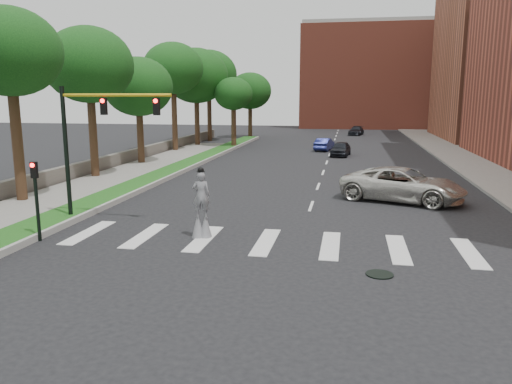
% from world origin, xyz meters
% --- Properties ---
extents(ground_plane, '(160.00, 160.00, 0.00)m').
position_xyz_m(ground_plane, '(0.00, 0.00, 0.00)').
color(ground_plane, black).
rests_on(ground_plane, ground).
extents(grass_median, '(2.00, 60.00, 0.25)m').
position_xyz_m(grass_median, '(-11.50, 20.00, 0.12)').
color(grass_median, '#195016').
rests_on(grass_median, ground).
extents(median_curb, '(0.20, 60.00, 0.28)m').
position_xyz_m(median_curb, '(-10.45, 20.00, 0.14)').
color(median_curb, '#999994').
rests_on(median_curb, ground).
extents(sidewalk_left, '(4.00, 60.00, 0.18)m').
position_xyz_m(sidewalk_left, '(-14.50, 10.00, 0.09)').
color(sidewalk_left, gray).
rests_on(sidewalk_left, ground).
extents(sidewalk_right, '(5.00, 90.00, 0.18)m').
position_xyz_m(sidewalk_right, '(12.50, 25.00, 0.09)').
color(sidewalk_right, gray).
rests_on(sidewalk_right, ground).
extents(stone_wall, '(0.50, 56.00, 1.10)m').
position_xyz_m(stone_wall, '(-17.00, 22.00, 0.55)').
color(stone_wall, '#58524B').
rests_on(stone_wall, ground).
extents(manhole, '(0.90, 0.90, 0.04)m').
position_xyz_m(manhole, '(3.00, -2.00, 0.02)').
color(manhole, black).
rests_on(manhole, ground).
extents(building_far, '(16.00, 22.00, 20.00)m').
position_xyz_m(building_far, '(22.00, 54.00, 10.00)').
color(building_far, '#A6563D').
rests_on(building_far, ground).
extents(building_backdrop, '(26.00, 14.00, 18.00)m').
position_xyz_m(building_backdrop, '(6.00, 78.00, 9.00)').
color(building_backdrop, '#9C4331').
rests_on(building_backdrop, ground).
extents(traffic_signal, '(5.30, 0.23, 6.20)m').
position_xyz_m(traffic_signal, '(-9.78, 3.00, 4.15)').
color(traffic_signal, black).
rests_on(traffic_signal, ground).
extents(secondary_signal, '(0.25, 0.21, 3.23)m').
position_xyz_m(secondary_signal, '(-10.30, -0.50, 1.95)').
color(secondary_signal, black).
rests_on(secondary_signal, ground).
extents(stilt_performer, '(0.83, 0.60, 2.94)m').
position_xyz_m(stilt_performer, '(-4.00, 1.20, 1.22)').
color(stilt_performer, '#372316').
rests_on(stilt_performer, ground).
extents(suv_crossing, '(7.36, 5.19, 1.86)m').
position_xyz_m(suv_crossing, '(4.88, 10.23, 0.93)').
color(suv_crossing, beige).
rests_on(suv_crossing, ground).
extents(car_near, '(2.14, 4.29, 1.40)m').
position_xyz_m(car_near, '(1.09, 31.12, 0.70)').
color(car_near, black).
rests_on(car_near, ground).
extents(car_mid, '(2.11, 4.21, 1.33)m').
position_xyz_m(car_mid, '(-0.71, 35.80, 0.66)').
color(car_mid, navy).
rests_on(car_mid, ground).
extents(car_far, '(2.58, 4.70, 1.29)m').
position_xyz_m(car_far, '(2.88, 58.22, 0.64)').
color(car_far, black).
rests_on(car_far, ground).
extents(tree_1, '(5.41, 5.41, 10.32)m').
position_xyz_m(tree_1, '(-15.66, 5.98, 7.95)').
color(tree_1, '#372316').
rests_on(tree_1, ground).
extents(tree_2, '(6.09, 6.09, 10.44)m').
position_xyz_m(tree_2, '(-15.80, 14.37, 7.80)').
color(tree_2, '#372316').
rests_on(tree_2, ground).
extents(tree_3, '(5.76, 5.76, 8.97)m').
position_xyz_m(tree_3, '(-15.57, 21.91, 6.48)').
color(tree_3, '#372316').
rests_on(tree_3, ground).
extents(tree_4, '(6.17, 6.17, 11.17)m').
position_xyz_m(tree_4, '(-16.10, 31.98, 8.49)').
color(tree_4, '#372316').
rests_on(tree_4, ground).
extents(tree_5, '(7.14, 7.14, 11.50)m').
position_xyz_m(tree_5, '(-15.92, 44.65, 8.43)').
color(tree_5, '#372316').
rests_on(tree_5, ground).
extents(tree_6, '(4.27, 4.27, 7.82)m').
position_xyz_m(tree_6, '(-10.94, 36.99, 5.92)').
color(tree_6, '#372316').
rests_on(tree_6, ground).
extents(tree_7, '(5.88, 5.88, 8.94)m').
position_xyz_m(tree_7, '(-11.78, 50.72, 6.40)').
color(tree_7, '#372316').
rests_on(tree_7, ground).
extents(tree_8, '(7.30, 7.30, 11.12)m').
position_xyz_m(tree_8, '(-15.52, 37.97, 7.99)').
color(tree_8, '#372316').
rests_on(tree_8, ground).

